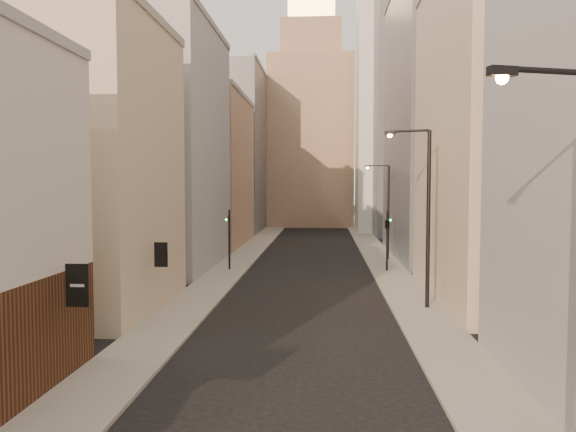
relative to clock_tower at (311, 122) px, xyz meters
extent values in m
cube|color=gray|center=(-5.50, -37.00, -17.56)|extent=(3.00, 140.00, 0.15)
cube|color=gray|center=(7.50, -37.00, -17.56)|extent=(3.00, 140.00, 0.15)
cube|color=black|center=(-6.30, -78.00, -14.03)|extent=(0.80, 0.08, 1.50)
cube|color=black|center=(-6.30, -68.00, -14.23)|extent=(0.70, 0.08, 1.30)
cube|color=#BAA88C|center=(-11.00, -66.00, -9.63)|extent=(8.00, 12.00, 16.00)
cube|color=gray|center=(-11.00, -50.00, -7.63)|extent=(8.00, 16.00, 20.00)
cube|color=#8B6A51|center=(-11.00, -32.00, -9.13)|extent=(8.00, 18.00, 17.00)
cube|color=gray|center=(-11.00, -12.00, -5.63)|extent=(8.00, 20.00, 24.00)
cube|color=#BAA88C|center=(13.00, -62.00, -7.63)|extent=(8.00, 16.00, 20.00)
cube|color=gray|center=(13.00, -42.00, -4.63)|extent=(8.00, 20.00, 26.00)
cube|color=gray|center=(19.00, -14.00, 7.37)|extent=(20.00, 22.00, 50.00)
cube|color=#8B6A51|center=(0.00, 0.00, -3.63)|extent=(14.00, 14.00, 28.00)
cube|color=#8B6A51|center=(0.00, 0.00, 13.37)|extent=(10.00, 10.00, 6.00)
cylinder|color=#FFCC72|center=(0.00, 0.00, 18.87)|extent=(8.00, 8.00, 5.00)
cube|color=silver|center=(11.00, -14.00, -0.63)|extent=(8.00, 8.00, 34.00)
cylinder|color=black|center=(6.70, -85.02, -8.26)|extent=(2.03, 0.72, 0.12)
cube|color=black|center=(5.70, -85.32, -8.31)|extent=(0.61, 0.39, 0.19)
sphere|color=#FF8F3F|center=(5.70, -85.32, -8.45)|extent=(0.25, 0.25, 0.25)
cylinder|color=black|center=(8.05, -65.01, -12.59)|extent=(0.22, 0.22, 10.08)
cylinder|color=black|center=(7.01, -64.59, -7.56)|extent=(2.13, 0.96, 0.13)
cube|color=black|center=(5.97, -64.17, -7.61)|extent=(0.66, 0.46, 0.20)
sphere|color=#FF8F3F|center=(5.97, -64.17, -7.76)|extent=(0.27, 0.27, 0.27)
cylinder|color=black|center=(8.15, -44.75, -13.25)|extent=(0.19, 0.19, 8.77)
cylinder|color=black|center=(7.19, -44.57, -8.86)|extent=(1.94, 0.49, 0.12)
cube|color=black|center=(6.24, -44.38, -8.91)|extent=(0.57, 0.31, 0.18)
sphere|color=#FF8F3F|center=(6.24, -44.38, -9.04)|extent=(0.23, 0.23, 0.23)
cylinder|color=black|center=(-5.43, -51.81, -15.13)|extent=(0.16, 0.16, 5.00)
imported|color=black|center=(-5.43, -51.81, -13.43)|extent=(0.53, 0.53, 1.22)
sphere|color=#19E533|center=(-5.68, -51.81, -13.43)|extent=(0.16, 0.16, 0.16)
cylinder|color=black|center=(7.29, -51.58, -15.13)|extent=(0.16, 0.16, 5.00)
imported|color=black|center=(7.29, -51.58, -13.43)|extent=(0.76, 0.76, 1.52)
sphere|color=#19E533|center=(7.54, -51.58, -13.43)|extent=(0.16, 0.16, 0.16)
camera|label=1|loc=(2.21, -96.72, -10.52)|focal=35.00mm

